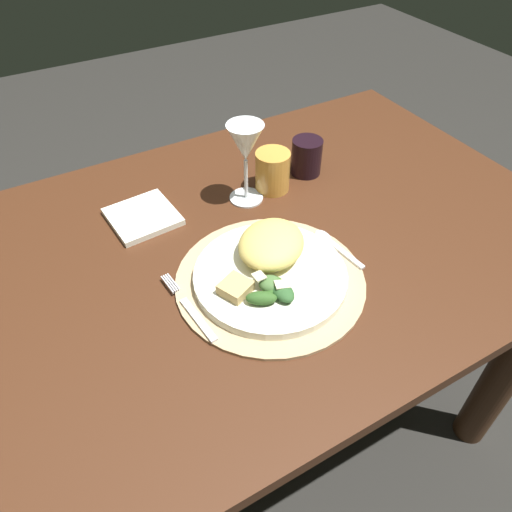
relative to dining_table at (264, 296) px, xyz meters
The scene contains 13 objects.
ground_plane 0.56m from the dining_table, ahead, with size 6.00×6.00×0.00m, color #262522.
dining_table is the anchor object (origin of this frame).
placemat 0.22m from the dining_table, 116.47° to the right, with size 0.33×0.33×0.01m, color tan.
dinner_plate 0.23m from the dining_table, 116.47° to the right, with size 0.27×0.27×0.02m, color silver.
pasta_serving 0.24m from the dining_table, 113.10° to the right, with size 0.13×0.11×0.05m, color #E2C862.
salad_greens 0.27m from the dining_table, 116.63° to the right, with size 0.09×0.08×0.03m.
bread_piece 0.27m from the dining_table, 136.55° to the right, with size 0.05×0.05×0.02m, color tan.
fork 0.30m from the dining_table, 152.06° to the right, with size 0.03×0.17×0.00m.
spoon 0.22m from the dining_table, 43.83° to the right, with size 0.03×0.13×0.01m.
napkin 0.31m from the dining_table, 139.25° to the left, with size 0.13×0.13×0.01m, color white.
wine_glass 0.33m from the dining_table, 78.63° to the left, with size 0.07×0.07×0.17m.
amber_tumbler 0.27m from the dining_table, 54.33° to the left, with size 0.07×0.07×0.09m, color gold.
dark_tumbler 0.32m from the dining_table, 37.17° to the left, with size 0.07×0.07×0.08m, color black.
Camera 1 is at (-0.36, -0.60, 1.35)m, focal length 33.67 mm.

